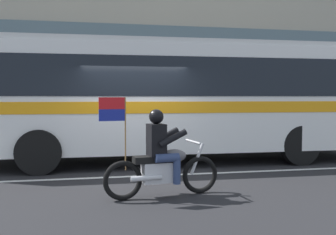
% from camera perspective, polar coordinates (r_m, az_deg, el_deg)
% --- Properties ---
extents(ground_plane, '(60.00, 60.00, 0.00)m').
position_cam_1_polar(ground_plane, '(9.13, -5.01, -8.12)').
color(ground_plane, black).
extents(sidewalk_curb, '(28.00, 3.80, 0.15)m').
position_cam_1_polar(sidewalk_curb, '(14.14, -7.20, -3.81)').
color(sidewalk_curb, '#A39E93').
rests_on(sidewalk_curb, ground_plane).
extents(lane_center_stripe, '(26.60, 0.14, 0.01)m').
position_cam_1_polar(lane_center_stripe, '(8.54, -4.58, -8.87)').
color(lane_center_stripe, silver).
rests_on(lane_center_stripe, ground_plane).
extents(office_building_facade, '(28.00, 0.89, 11.76)m').
position_cam_1_polar(office_building_facade, '(16.83, -7.89, 17.24)').
color(office_building_facade, gray).
rests_on(office_building_facade, ground_plane).
extents(transit_bus, '(11.22, 2.76, 3.22)m').
position_cam_1_polar(transit_bus, '(10.33, 1.19, 3.71)').
color(transit_bus, white).
rests_on(transit_bus, ground_plane).
extents(motorcycle_with_rider, '(2.18, 0.70, 1.78)m').
position_cam_1_polar(motorcycle_with_rider, '(6.69, -1.00, -6.44)').
color(motorcycle_with_rider, black).
rests_on(motorcycle_with_rider, ground_plane).
extents(fire_hydrant, '(0.22, 0.30, 0.75)m').
position_cam_1_polar(fire_hydrant, '(13.03, -7.37, -2.44)').
color(fire_hydrant, gold).
rests_on(fire_hydrant, sidewalk_curb).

